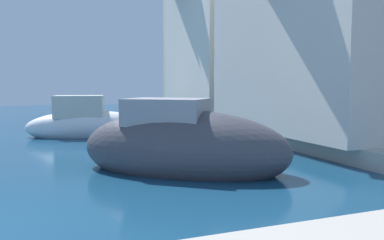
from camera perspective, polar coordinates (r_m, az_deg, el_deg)
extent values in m
cube|color=#ADA89E|center=(16.32, 20.86, -2.13)|extent=(6.00, 32.00, 0.50)
ellipsoid|color=white|center=(17.48, -14.45, -1.02)|extent=(5.51, 2.75, 1.43)
cube|color=beige|center=(17.46, -15.90, 1.88)|extent=(2.22, 1.60, 0.93)
ellipsoid|color=#3F3F47|center=(10.11, -1.24, -4.29)|extent=(5.68, 5.13, 2.03)
cube|color=gray|center=(10.14, -3.59, 1.16)|extent=(2.47, 2.39, 0.69)
ellipsoid|color=#3F3F47|center=(21.93, -6.21, 0.05)|extent=(3.19, 2.74, 1.05)
cube|color=white|center=(22.07, -5.82, 1.85)|extent=(1.46, 1.35, 0.73)
cube|color=beige|center=(16.44, 20.83, 11.16)|extent=(6.93, 8.38, 7.08)
cube|color=silver|center=(23.73, 6.30, 10.01)|extent=(6.44, 7.04, 7.51)
cube|color=beige|center=(24.90, 4.91, 10.18)|extent=(5.77, 7.45, 7.84)
cylinder|color=brown|center=(21.56, 5.19, 3.34)|extent=(0.24, 0.24, 2.10)
sphere|color=#285623|center=(21.59, 5.23, 8.47)|extent=(2.52, 2.52, 2.52)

